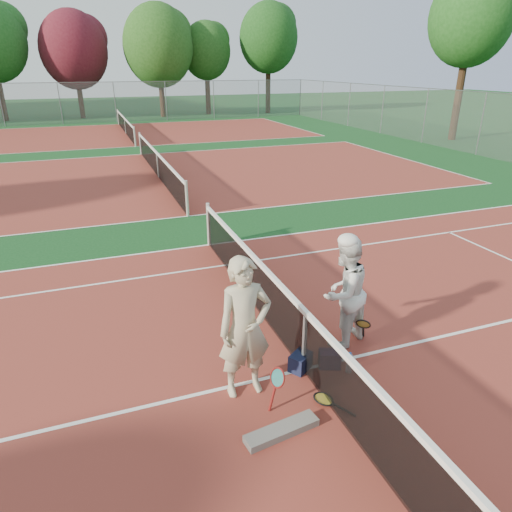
{
  "coord_description": "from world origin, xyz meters",
  "views": [
    {
      "loc": [
        -2.62,
        -5.07,
        4.25
      ],
      "look_at": [
        0.0,
        2.05,
        1.05
      ],
      "focal_mm": 32.0,
      "sensor_mm": 36.0,
      "label": 1
    }
  ],
  "objects_px": {
    "net_main": "(304,341)",
    "sports_bag_navy": "(300,362)",
    "water_bottle": "(349,364)",
    "player_b": "(344,292)",
    "racket_red": "(277,388)",
    "player_a": "(245,328)",
    "racket_black_held": "(362,332)",
    "racket_spare": "(324,400)",
    "sports_bag_purple": "(330,359)"
  },
  "relations": [
    {
      "from": "net_main",
      "to": "sports_bag_navy",
      "type": "relative_size",
      "value": 32.09
    },
    {
      "from": "net_main",
      "to": "water_bottle",
      "type": "distance_m",
      "value": 0.77
    },
    {
      "from": "player_b",
      "to": "sports_bag_navy",
      "type": "xyz_separation_m",
      "value": [
        -0.94,
        -0.45,
        -0.78
      ]
    },
    {
      "from": "racket_red",
      "to": "sports_bag_navy",
      "type": "relative_size",
      "value": 1.69
    },
    {
      "from": "player_a",
      "to": "racket_black_held",
      "type": "height_order",
      "value": "player_a"
    },
    {
      "from": "net_main",
      "to": "player_b",
      "type": "height_order",
      "value": "player_b"
    },
    {
      "from": "net_main",
      "to": "racket_spare",
      "type": "xyz_separation_m",
      "value": [
        -0.06,
        -0.76,
        -0.46
      ]
    },
    {
      "from": "racket_black_held",
      "to": "player_a",
      "type": "bearing_deg",
      "value": -39.05
    },
    {
      "from": "player_a",
      "to": "racket_red",
      "type": "distance_m",
      "value": 0.9
    },
    {
      "from": "water_bottle",
      "to": "racket_spare",
      "type": "bearing_deg",
      "value": -144.65
    },
    {
      "from": "player_b",
      "to": "racket_black_held",
      "type": "relative_size",
      "value": 3.6
    },
    {
      "from": "racket_red",
      "to": "water_bottle",
      "type": "height_order",
      "value": "racket_red"
    },
    {
      "from": "racket_spare",
      "to": "racket_red",
      "type": "bearing_deg",
      "value": 37.18
    },
    {
      "from": "sports_bag_purple",
      "to": "racket_black_held",
      "type": "bearing_deg",
      "value": 22.86
    },
    {
      "from": "player_b",
      "to": "water_bottle",
      "type": "height_order",
      "value": "player_b"
    },
    {
      "from": "player_a",
      "to": "racket_spare",
      "type": "bearing_deg",
      "value": -35.6
    },
    {
      "from": "racket_red",
      "to": "racket_black_held",
      "type": "xyz_separation_m",
      "value": [
        1.85,
        0.85,
        -0.03
      ]
    },
    {
      "from": "player_b",
      "to": "sports_bag_navy",
      "type": "height_order",
      "value": "player_b"
    },
    {
      "from": "net_main",
      "to": "racket_spare",
      "type": "distance_m",
      "value": 0.89
    },
    {
      "from": "player_a",
      "to": "water_bottle",
      "type": "height_order",
      "value": "player_a"
    },
    {
      "from": "player_a",
      "to": "racket_red",
      "type": "height_order",
      "value": "player_a"
    },
    {
      "from": "net_main",
      "to": "racket_red",
      "type": "xyz_separation_m",
      "value": [
        -0.67,
        -0.58,
        -0.22
      ]
    },
    {
      "from": "sports_bag_navy",
      "to": "player_b",
      "type": "bearing_deg",
      "value": 25.48
    },
    {
      "from": "player_a",
      "to": "racket_red",
      "type": "relative_size",
      "value": 3.5
    },
    {
      "from": "sports_bag_navy",
      "to": "player_a",
      "type": "bearing_deg",
      "value": -170.24
    },
    {
      "from": "net_main",
      "to": "water_bottle",
      "type": "bearing_deg",
      "value": -24.81
    },
    {
      "from": "racket_red",
      "to": "sports_bag_navy",
      "type": "bearing_deg",
      "value": 17.46
    },
    {
      "from": "player_a",
      "to": "water_bottle",
      "type": "relative_size",
      "value": 6.74
    },
    {
      "from": "racket_red",
      "to": "water_bottle",
      "type": "distance_m",
      "value": 1.32
    },
    {
      "from": "player_b",
      "to": "racket_red",
      "type": "xyz_separation_m",
      "value": [
        -1.57,
        -1.05,
        -0.63
      ]
    },
    {
      "from": "net_main",
      "to": "sports_bag_purple",
      "type": "bearing_deg",
      "value": -8.07
    },
    {
      "from": "net_main",
      "to": "player_b",
      "type": "relative_size",
      "value": 5.98
    },
    {
      "from": "racket_spare",
      "to": "sports_bag_navy",
      "type": "relative_size",
      "value": 1.75
    },
    {
      "from": "net_main",
      "to": "water_bottle",
      "type": "xyz_separation_m",
      "value": [
        0.61,
        -0.28,
        -0.36
      ]
    },
    {
      "from": "sports_bag_navy",
      "to": "water_bottle",
      "type": "xyz_separation_m",
      "value": [
        0.65,
        -0.31,
        0.01
      ]
    },
    {
      "from": "player_a",
      "to": "sports_bag_purple",
      "type": "relative_size",
      "value": 6.31
    },
    {
      "from": "racket_red",
      "to": "sports_bag_purple",
      "type": "relative_size",
      "value": 1.8
    },
    {
      "from": "racket_red",
      "to": "sports_bag_navy",
      "type": "xyz_separation_m",
      "value": [
        0.63,
        0.6,
        -0.15
      ]
    },
    {
      "from": "racket_red",
      "to": "racket_spare",
      "type": "height_order",
      "value": "racket_red"
    },
    {
      "from": "sports_bag_navy",
      "to": "sports_bag_purple",
      "type": "height_order",
      "value": "sports_bag_navy"
    },
    {
      "from": "sports_bag_purple",
      "to": "racket_red",
      "type": "bearing_deg",
      "value": -154.29
    },
    {
      "from": "racket_black_held",
      "to": "net_main",
      "type": "bearing_deg",
      "value": -36.9
    },
    {
      "from": "player_b",
      "to": "racket_spare",
      "type": "xyz_separation_m",
      "value": [
        -0.97,
        -1.24,
        -0.87
      ]
    },
    {
      "from": "racket_spare",
      "to": "sports_bag_navy",
      "type": "xyz_separation_m",
      "value": [
        0.02,
        0.79,
        0.09
      ]
    },
    {
      "from": "player_b",
      "to": "water_bottle",
      "type": "distance_m",
      "value": 1.12
    },
    {
      "from": "net_main",
      "to": "player_a",
      "type": "height_order",
      "value": "player_a"
    },
    {
      "from": "player_a",
      "to": "player_b",
      "type": "xyz_separation_m",
      "value": [
        1.87,
        0.61,
        -0.09
      ]
    },
    {
      "from": "racket_black_held",
      "to": "sports_bag_navy",
      "type": "relative_size",
      "value": 1.49
    },
    {
      "from": "sports_bag_purple",
      "to": "sports_bag_navy",
      "type": "bearing_deg",
      "value": 169.41
    },
    {
      "from": "racket_red",
      "to": "player_b",
      "type": "bearing_deg",
      "value": 7.55
    }
  ]
}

